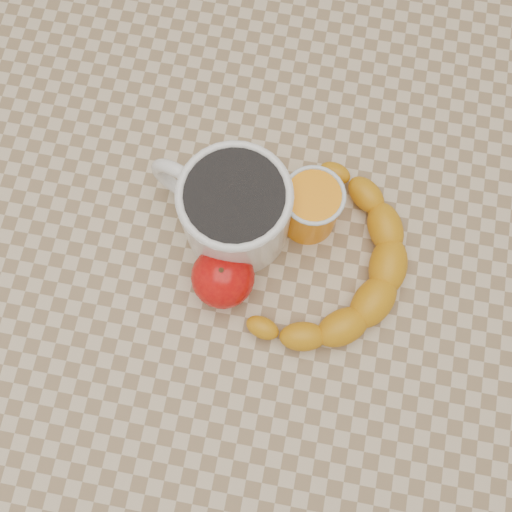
% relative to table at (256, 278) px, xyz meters
% --- Properties ---
extents(ground, '(3.00, 3.00, 0.00)m').
position_rel_table_xyz_m(ground, '(0.00, 0.00, -0.66)').
color(ground, tan).
rests_on(ground, ground).
extents(table, '(0.80, 0.80, 0.75)m').
position_rel_table_xyz_m(table, '(0.00, 0.00, 0.00)').
color(table, tan).
rests_on(table, ground).
extents(coffee_mug, '(0.18, 0.15, 0.10)m').
position_rel_table_xyz_m(coffee_mug, '(-0.03, 0.04, 0.14)').
color(coffee_mug, white).
rests_on(coffee_mug, table).
extents(orange_juice_glass, '(0.07, 0.07, 0.08)m').
position_rel_table_xyz_m(orange_juice_glass, '(0.05, 0.06, 0.13)').
color(orange_juice_glass, orange).
rests_on(orange_juice_glass, table).
extents(apple, '(0.07, 0.07, 0.06)m').
position_rel_table_xyz_m(apple, '(-0.03, -0.03, 0.12)').
color(apple, '#A70509').
rests_on(apple, table).
extents(banana, '(0.38, 0.40, 0.04)m').
position_rel_table_xyz_m(banana, '(0.08, 0.00, 0.11)').
color(banana, orange).
rests_on(banana, table).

